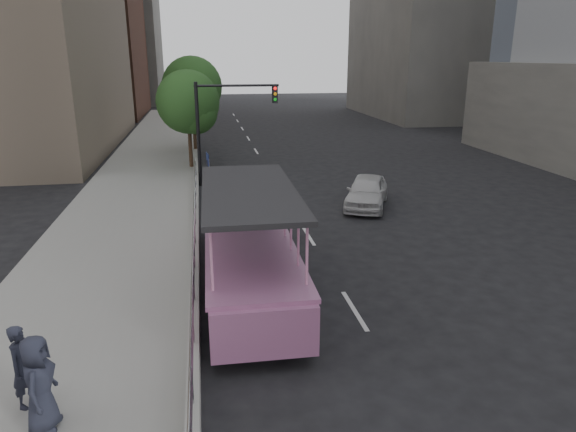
% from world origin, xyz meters
% --- Properties ---
extents(ground, '(160.00, 160.00, 0.00)m').
position_xyz_m(ground, '(0.00, 0.00, 0.00)').
color(ground, black).
extents(sidewalk, '(5.50, 80.00, 0.30)m').
position_xyz_m(sidewalk, '(-5.75, 10.00, 0.15)').
color(sidewalk, gray).
rests_on(sidewalk, ground).
extents(kerb_wall, '(0.24, 30.00, 0.36)m').
position_xyz_m(kerb_wall, '(-3.12, 2.00, 0.48)').
color(kerb_wall, '#A9AAA4').
rests_on(kerb_wall, sidewalk).
extents(guardrail, '(0.07, 22.00, 0.71)m').
position_xyz_m(guardrail, '(-3.12, 2.00, 1.14)').
color(guardrail, '#A1A1A5').
rests_on(guardrail, kerb_wall).
extents(duck_boat, '(2.47, 9.43, 3.12)m').
position_xyz_m(duck_boat, '(-1.59, 0.40, 1.16)').
color(duck_boat, black).
rests_on(duck_boat, ground).
extents(car, '(3.17, 4.41, 1.40)m').
position_xyz_m(car, '(4.32, 7.33, 0.70)').
color(car, silver).
rests_on(car, ground).
extents(pedestrian_near, '(0.55, 0.67, 1.59)m').
position_xyz_m(pedestrian_near, '(-6.08, -5.04, 1.09)').
color(pedestrian_near, '#252837').
rests_on(pedestrian_near, sidewalk).
extents(pedestrian_far, '(0.60, 0.88, 1.73)m').
position_xyz_m(pedestrian_far, '(-5.61, -5.74, 1.16)').
color(pedestrian_far, '#252837').
rests_on(pedestrian_far, sidewalk).
extents(parking_sign, '(0.10, 0.64, 2.87)m').
position_xyz_m(parking_sign, '(-2.56, 5.86, 1.79)').
color(parking_sign, black).
rests_on(parking_sign, ground).
extents(traffic_signal, '(4.20, 0.32, 5.20)m').
position_xyz_m(traffic_signal, '(-1.70, 12.50, 3.50)').
color(traffic_signal, black).
rests_on(traffic_signal, ground).
extents(street_tree_near, '(3.52, 3.52, 5.72)m').
position_xyz_m(street_tree_near, '(-3.30, 15.93, 3.82)').
color(street_tree_near, '#362118').
rests_on(street_tree_near, ground).
extents(street_tree_far, '(3.97, 3.97, 6.45)m').
position_xyz_m(street_tree_far, '(-3.10, 21.93, 4.31)').
color(street_tree_far, '#362118').
rests_on(street_tree_far, ground).
extents(midrise_stone_b, '(16.00, 14.00, 20.00)m').
position_xyz_m(midrise_stone_b, '(-16.00, 64.00, 10.00)').
color(midrise_stone_b, gray).
rests_on(midrise_stone_b, ground).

